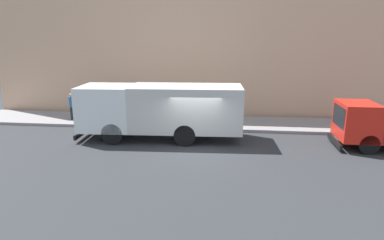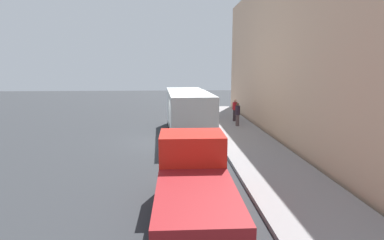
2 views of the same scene
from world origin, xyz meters
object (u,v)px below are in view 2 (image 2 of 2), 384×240
traffic_cone_orange (212,116)px  pedestrian_third (217,106)px  pedestrian_walking (238,114)px  pedestrian_standing (235,110)px  large_utility_truck (188,109)px  small_flatbed_truck (194,181)px

traffic_cone_orange → pedestrian_third: bearing=73.1°
pedestrian_walking → pedestrian_standing: pedestrian_standing is taller
large_utility_truck → pedestrian_third: large_utility_truck is taller
large_utility_truck → pedestrian_standing: 5.57m
pedestrian_walking → traffic_cone_orange: bearing=-11.0°
pedestrian_walking → pedestrian_standing: bearing=-52.9°
small_flatbed_truck → pedestrian_standing: (4.28, 14.98, 0.01)m
pedestrian_walking → pedestrian_standing: (0.21, 2.02, 0.02)m
pedestrian_walking → pedestrian_third: pedestrian_third is taller
small_flatbed_truck → pedestrian_standing: size_ratio=3.11×
large_utility_truck → pedestrian_walking: (3.73, 1.87, -0.61)m
pedestrian_standing → traffic_cone_orange: pedestrian_standing is taller
traffic_cone_orange → small_flatbed_truck: bearing=-99.3°
pedestrian_third → traffic_cone_orange: size_ratio=2.43×
traffic_cone_orange → pedestrian_standing: bearing=-5.7°
small_flatbed_truck → pedestrian_standing: 15.58m
large_utility_truck → traffic_cone_orange: size_ratio=12.33×
pedestrian_standing → pedestrian_third: (-1.11, 2.48, -0.00)m
large_utility_truck → pedestrian_walking: bearing=24.0°
large_utility_truck → pedestrian_walking: 4.22m
small_flatbed_truck → pedestrian_walking: small_flatbed_truck is taller
pedestrian_third → pedestrian_standing: bearing=24.2°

